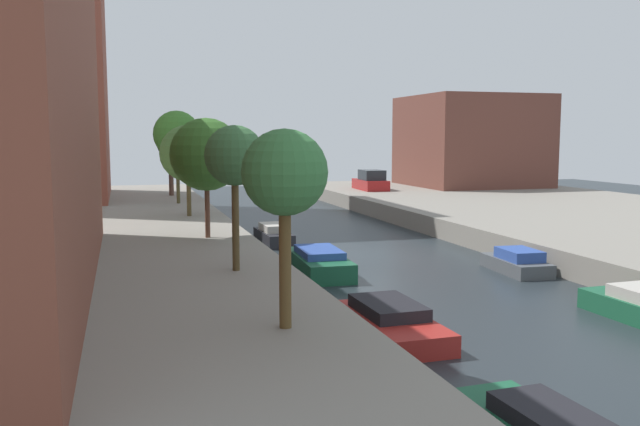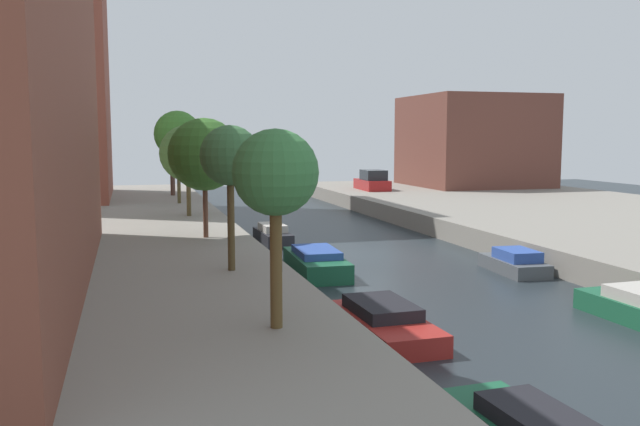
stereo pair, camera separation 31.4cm
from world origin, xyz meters
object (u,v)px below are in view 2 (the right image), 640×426
Objects in this scene: street_tree_0 at (275,175)px; moored_boat_left_3 at (273,235)px; low_block_right at (473,141)px; moored_boat_left_1 at (385,322)px; parked_car at (372,182)px; apartment_tower_far at (23,1)px; street_tree_5 at (172,145)px; street_tree_3 at (188,153)px; moored_boat_right_2 at (515,263)px; street_tree_1 at (230,157)px; moored_boat_left_2 at (316,263)px; street_tree_4 at (178,134)px; street_tree_2 at (204,155)px.

street_tree_0 is 1.22× the size of moored_boat_left_3.
moored_boat_left_1 is at bearing -121.69° from low_block_right.
parked_car is 1.19× the size of moored_boat_left_3.
apartment_tower_far is at bearing 110.94° from moored_boat_left_1.
apartment_tower_far reaches higher than street_tree_5.
street_tree_3 reaches higher than moored_boat_left_1.
apartment_tower_far is at bearing 127.51° from moored_boat_right_2.
street_tree_1 is (-24.86, -30.36, -0.23)m from low_block_right.
street_tree_0 reaches higher than parked_car.
parked_car is 0.93× the size of moored_boat_left_2.
street_tree_4 is at bearing -160.83° from low_block_right.
street_tree_2 is (9.14, -20.59, -9.37)m from apartment_tower_far.
low_block_right is 29.28m from moored_boat_left_3.
street_tree_4 is 23.45m from moored_boat_right_2.
street_tree_2 is 6.49m from moored_boat_left_3.
low_block_right is 2.28× the size of street_tree_1.
street_tree_0 is 18.04m from moored_boat_left_3.
street_tree_2 is (-0.00, 13.56, 0.08)m from street_tree_0.
street_tree_4 is at bearing 101.35° from moored_boat_left_2.
street_tree_2 is at bearing -90.00° from street_tree_3.
moored_boat_left_3 is (3.57, -10.97, -4.82)m from street_tree_4.
apartment_tower_far is 35.28m from low_block_right.
low_block_right is 34.54m from moored_boat_left_2.
street_tree_2 is 20.54m from street_tree_5.
street_tree_3 is (0.00, 7.80, -0.14)m from street_tree_2.
parked_car is (15.14, 34.73, -2.66)m from street_tree_0.
street_tree_3 is 12.75m from street_tree_5.
parked_car is at bearing 61.81° from street_tree_1.
street_tree_5 is at bearing 90.00° from street_tree_1.
street_tree_5 is 32.70m from moored_boat_left_1.
street_tree_0 is 11.27m from moored_boat_left_2.
street_tree_2 is 0.86× the size of street_tree_4.
street_tree_2 is at bearing 153.13° from moored_boat_right_2.
street_tree_0 is at bearing -143.63° from moored_boat_right_2.
low_block_right reaches higher than street_tree_3.
street_tree_2 reaches higher than moored_boat_left_2.
moored_boat_right_2 is (10.91, 8.03, -3.92)m from street_tree_0.
street_tree_3 is 6.65m from moored_boat_left_3.
low_block_right is at bearing 58.31° from moored_boat_left_1.
apartment_tower_far is 30.55m from street_tree_1.
street_tree_4 is 1.61× the size of moored_boat_left_3.
street_tree_1 is 0.92× the size of street_tree_2.
moored_boat_left_2 is at bearing -44.69° from street_tree_2.
apartment_tower_far is 13.83m from street_tree_4.
street_tree_5 is 1.07× the size of parked_car.
apartment_tower_far reaches higher than low_block_right.
moored_boat_right_2 reaches higher than moored_boat_left_1.
moored_boat_left_1 is 9.87m from moored_boat_right_2.
street_tree_3 is 1.14× the size of moored_boat_left_1.
moored_boat_right_2 is (10.91, -13.32, -3.86)m from street_tree_3.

